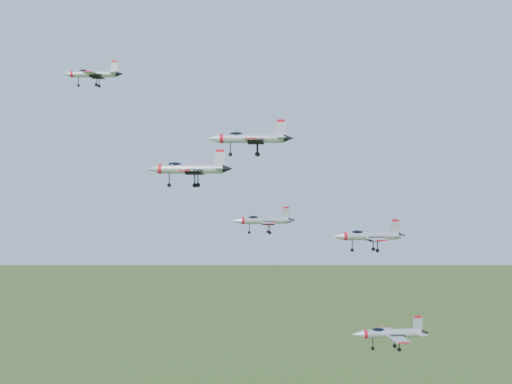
# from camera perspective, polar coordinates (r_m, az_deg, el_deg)

# --- Properties ---
(jet_lead) EXTENTS (10.86, 9.08, 2.91)m
(jet_lead) POSITION_cam_1_polar(r_m,az_deg,el_deg) (129.02, -13.01, 9.20)
(jet_lead) COLOR #A7AEB4
(jet_left_high) EXTENTS (13.70, 11.40, 3.66)m
(jet_left_high) POSITION_cam_1_polar(r_m,az_deg,el_deg) (111.53, -0.55, 4.33)
(jet_left_high) COLOR #A7AEB4
(jet_right_high) EXTENTS (12.03, 9.95, 3.22)m
(jet_right_high) POSITION_cam_1_polar(r_m,az_deg,el_deg) (96.11, -5.46, 1.88)
(jet_right_high) COLOR #A7AEB4
(jet_left_low) EXTENTS (10.27, 8.78, 2.82)m
(jet_left_low) POSITION_cam_1_polar(r_m,az_deg,el_deg) (116.41, 0.56, -2.28)
(jet_left_low) COLOR #A7AEB4
(jet_right_low) EXTENTS (10.33, 8.83, 2.83)m
(jet_right_low) POSITION_cam_1_polar(r_m,az_deg,el_deg) (99.62, 8.98, -3.48)
(jet_right_low) COLOR #A7AEB4
(jet_trail) EXTENTS (11.85, 10.10, 3.23)m
(jet_trail) POSITION_cam_1_polar(r_m,az_deg,el_deg) (111.46, 10.64, -11.04)
(jet_trail) COLOR #A7AEB4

